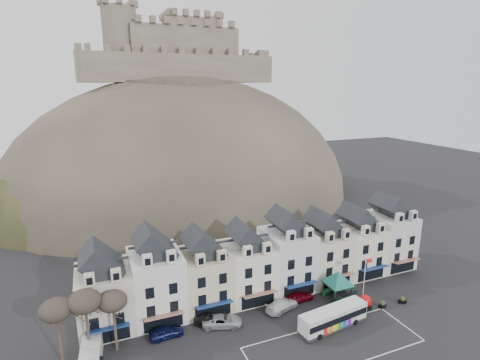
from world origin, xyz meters
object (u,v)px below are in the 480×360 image
Objects in this scene: car_charcoal at (345,293)px; car_maroon at (299,297)px; car_silver at (222,321)px; bus at (333,317)px; bus_shelter at (338,278)px; red_buoy at (365,302)px; flagpole at (365,277)px; car_navy at (166,332)px; car_white at (282,305)px; white_van at (91,353)px; car_black at (210,320)px.

car_maroon is at bearing 63.95° from car_charcoal.
car_charcoal is (19.60, -0.53, -0.07)m from car_silver.
bus_shelter reaches higher than bus.
red_buoy is 0.42× the size of car_silver.
car_charcoal is at bearing 133.92° from flagpole.
car_white is (16.56, -0.26, 0.02)m from car_navy.
red_buoy is at bearing 0.44° from white_van.
car_white is 10.43m from car_charcoal.
flagpole is at bearing 55.80° from red_buoy.
bus is 1.97× the size of white_van.
red_buoy is at bearing -102.27° from car_navy.
bus is 4.62× the size of red_buoy.
white_van is at bearing 89.97° from car_maroon.
flagpole is 1.33× the size of car_white.
car_charcoal is at bearing -72.74° from car_silver.
car_navy reaches higher than car_silver.
white_van is at bearing 77.99° from car_charcoal.
white_van is 0.98× the size of car_white.
car_black is at bearing 176.41° from bus_shelter.
white_van is (-29.72, 5.38, -0.42)m from bus.
car_silver is (16.25, 0.53, -0.40)m from white_van.
car_navy is (-28.78, 2.90, -3.27)m from flagpole.
car_navy is (8.89, 1.01, -0.39)m from white_van.
car_silver is at bearing 7.99° from white_van.
car_silver is at bearing 173.56° from flagpole.
car_navy is 5.96m from car_black.
car_black is at bearing -88.33° from car_navy.
car_white is at bearing 118.08° from bus.
car_black is 0.97× the size of car_maroon.
car_white reaches higher than car_navy.
car_maroon is (28.83, 1.75, -0.39)m from white_van.
red_buoy is at bearing -81.37° from car_black.
red_buoy is 3.58m from flagpole.
car_white is (10.62, -0.72, 0.07)m from car_black.
car_maroon is at bearing 157.60° from flagpole.
car_white reaches higher than car_maroon.
car_charcoal is (7.01, -1.75, -0.08)m from car_maroon.
bus_shelter is 9.35m from car_white.
flagpole is 29.11m from car_navy.
white_van is 28.89m from car_maroon.
bus is at bearing -94.88° from car_silver.
white_van is (-36.48, 3.63, 0.01)m from red_buoy.
car_navy is at bearing 170.45° from red_buoy.
car_black is at bearing 166.74° from red_buoy.
flagpole is 1.36× the size of white_van.
car_silver is at bearing 179.05° from bus_shelter.
bus_shelter is 1.79× the size of car_charcoal.
car_white is at bearing 158.35° from red_buoy.
bus is 7.23m from car_maroon.
bus is 9.03m from flagpole.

